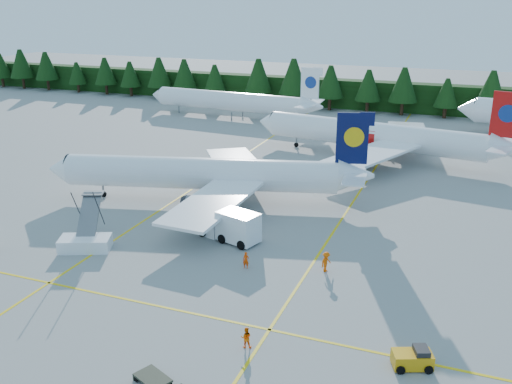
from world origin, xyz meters
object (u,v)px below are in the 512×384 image
(airliner_navy, at_px, (196,174))
(airliner_red, at_px, (368,135))
(airstairs, at_px, (86,239))
(service_truck, at_px, (229,225))
(baggage_tug, at_px, (413,358))

(airliner_navy, distance_m, airliner_red, 30.73)
(airliner_navy, xyz_separation_m, airstairs, (-3.84, -16.02, -2.36))
(airliner_navy, bearing_deg, airliner_red, 45.12)
(service_truck, bearing_deg, airliner_navy, 148.71)
(airliner_navy, relative_size, service_truck, 5.39)
(airstairs, bearing_deg, service_truck, 6.86)
(airliner_red, relative_size, airstairs, 5.31)
(airliner_red, xyz_separation_m, airstairs, (-19.18, -42.64, -2.48))
(airliner_navy, height_order, airliner_red, airliner_red)
(service_truck, bearing_deg, airliner_red, 95.34)
(airstairs, relative_size, baggage_tug, 2.54)
(airliner_red, xyz_separation_m, service_truck, (-7.09, -35.74, -1.88))
(service_truck, xyz_separation_m, baggage_tug, (19.65, -14.74, -0.87))
(airstairs, distance_m, baggage_tug, 32.70)
(airliner_navy, height_order, baggage_tug, airliner_navy)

